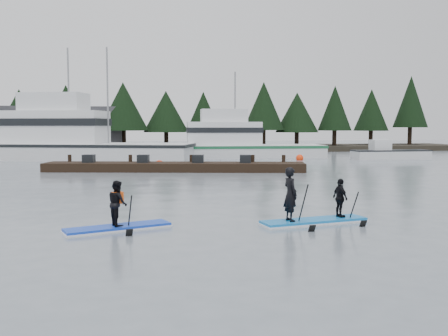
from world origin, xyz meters
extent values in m
plane|color=slate|center=(0.00, 0.00, 0.00)|extent=(160.00, 160.00, 0.00)
cube|color=#2D281E|center=(0.00, 42.00, 0.30)|extent=(70.00, 8.00, 0.60)
cube|color=#4C4C51|center=(-14.00, 44.00, 2.50)|extent=(18.00, 6.00, 5.00)
cube|color=silver|center=(-8.21, 29.54, 0.13)|extent=(19.80, 10.76, 2.55)
cube|color=white|center=(-10.40, 30.23, 2.78)|extent=(9.34, 6.21, 2.76)
cylinder|color=gray|center=(-9.12, 29.83, 5.43)|extent=(0.14, 0.14, 8.07)
cube|color=silver|center=(6.07, 29.86, 0.10)|extent=(14.86, 5.11, 2.09)
cube|color=white|center=(4.32, 29.98, 2.19)|extent=(6.76, 3.42, 2.09)
cylinder|color=gray|center=(5.34, 29.91, 4.45)|extent=(0.14, 0.14, 6.60)
cube|color=silver|center=(18.38, 25.63, 0.39)|extent=(6.69, 2.04, 0.78)
cube|color=black|center=(-1.19, 17.07, 0.27)|extent=(16.55, 5.50, 0.55)
sphere|color=#FF360C|center=(-1.99, 20.35, 0.00)|extent=(0.63, 0.63, 0.63)
sphere|color=#FF360C|center=(10.03, 25.53, 0.00)|extent=(0.63, 0.63, 0.63)
cube|color=#143CC2|center=(-4.20, -0.65, 0.05)|extent=(2.98, 1.62, 0.11)
imported|color=black|center=(-4.20, -0.65, 0.74)|extent=(0.65, 0.73, 1.26)
cube|color=#FF5815|center=(-4.20, -0.65, 0.89)|extent=(0.35, 0.29, 0.32)
cylinder|color=black|center=(-3.89, -0.77, 0.28)|extent=(0.20, 0.87, 1.49)
cube|color=#1471BF|center=(1.49, -0.73, 0.06)|extent=(3.34, 1.35, 0.11)
imported|color=black|center=(0.71, -0.88, 0.90)|extent=(0.47, 0.63, 1.57)
cylinder|color=black|center=(0.99, -1.05, 0.45)|extent=(0.08, 0.95, 1.60)
imported|color=black|center=(2.38, -0.57, 0.70)|extent=(0.41, 0.73, 1.17)
cylinder|color=black|center=(2.66, -0.74, 0.23)|extent=(0.07, 0.87, 1.46)
camera|label=1|loc=(-3.73, -14.60, 2.86)|focal=40.00mm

